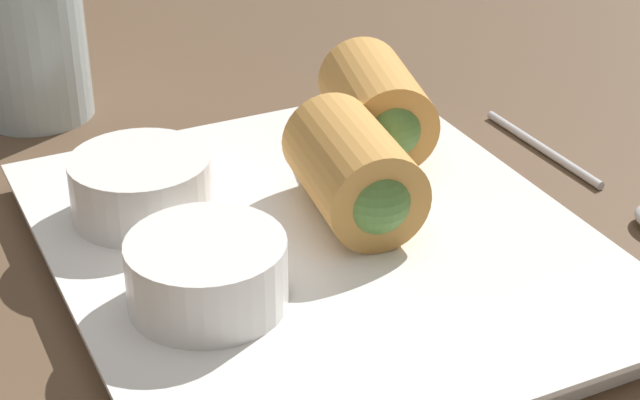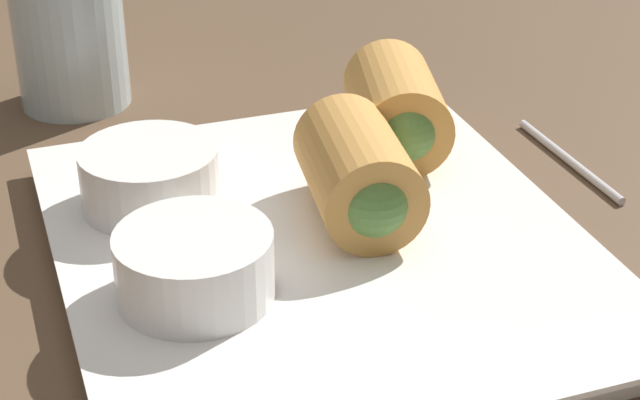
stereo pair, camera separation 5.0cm
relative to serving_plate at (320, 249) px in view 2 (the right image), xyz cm
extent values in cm
cube|color=brown|center=(-0.10, 1.86, -1.76)|extent=(180.00, 140.00, 2.00)
cube|color=white|center=(0.00, 0.00, -0.16)|extent=(28.17, 24.35, 1.20)
cube|color=white|center=(0.00, 0.00, 0.59)|extent=(29.30, 25.32, 0.30)
cylinder|color=#D19347|center=(1.22, -2.43, 3.29)|extent=(8.51, 6.07, 5.10)
sphere|color=#56843D|center=(-1.96, -2.02, 3.29)|extent=(3.31, 3.31, 3.31)
cylinder|color=#D19347|center=(7.85, -7.31, 3.29)|extent=(8.92, 6.87, 5.10)
sphere|color=#56843D|center=(4.75, -6.53, 3.29)|extent=(3.31, 3.31, 3.31)
cylinder|color=white|center=(-3.02, 6.96, 2.33)|extent=(7.12, 7.12, 3.18)
cylinder|color=#DBBC89|center=(-3.02, 6.96, 3.64)|extent=(5.84, 5.84, 0.57)
cylinder|color=white|center=(5.89, 7.16, 2.33)|extent=(7.12, 7.12, 3.18)
cylinder|color=#477038|center=(5.89, 7.16, 3.64)|extent=(5.84, 5.84, 0.57)
cylinder|color=silver|center=(5.27, -17.31, -0.51)|extent=(10.74, 0.73, 0.50)
cylinder|color=silver|center=(23.80, 8.62, 3.93)|extent=(7.07, 7.07, 9.38)
camera|label=1|loc=(-40.57, 19.53, 27.96)|focal=60.00mm
camera|label=2|loc=(-42.49, 14.89, 27.96)|focal=60.00mm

